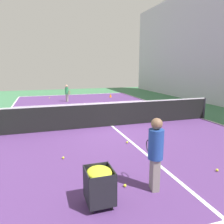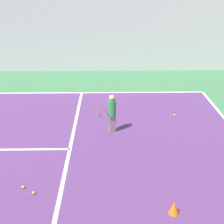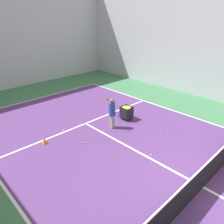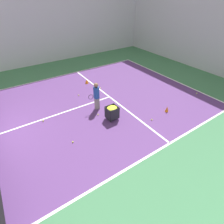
# 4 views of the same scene
# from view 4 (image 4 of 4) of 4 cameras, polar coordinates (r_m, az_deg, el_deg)

# --- Properties ---
(line_baseline_far) EXTENTS (9.80, 0.10, 0.00)m
(line_baseline_far) POSITION_cam_4_polar(r_m,az_deg,el_deg) (14.40, 17.59, 10.75)
(line_baseline_far) COLOR white
(line_baseline_far) RESTS_ON ground
(line_service_far) EXTENTS (9.80, 0.10, 0.00)m
(line_service_far) POSITION_cam_4_polar(r_m,az_deg,el_deg) (11.10, -0.83, 4.98)
(line_service_far) COLOR white
(line_service_far) RESTS_ON ground
(hall_enclosure_far) EXTENTS (16.87, 0.15, 8.60)m
(hall_enclosure_far) POSITION_cam_4_polar(r_m,az_deg,el_deg) (16.34, 29.91, 26.76)
(hall_enclosure_far) COLOR silver
(hall_enclosure_far) RESTS_ON ground
(coach_at_net) EXTENTS (0.37, 0.67, 1.61)m
(coach_at_net) POSITION_cam_4_polar(r_m,az_deg,el_deg) (9.53, -5.12, 5.68)
(coach_at_net) COLOR gray
(coach_at_net) RESTS_ON ground
(ball_cart) EXTENTS (0.52, 0.58, 0.76)m
(ball_cart) POSITION_cam_4_polar(r_m,az_deg,el_deg) (8.88, -0.00, 0.47)
(ball_cart) COLOR black
(ball_cart) RESTS_ON ground
(training_cone_2) EXTENTS (0.25, 0.25, 0.30)m
(training_cone_2) POSITION_cam_4_polar(r_m,az_deg,el_deg) (12.88, -8.26, 9.88)
(training_cone_2) COLOR orange
(training_cone_2) RESTS_ON ground
(training_cone_4) EXTENTS (0.19, 0.19, 0.34)m
(training_cone_4) POSITION_cam_4_polar(r_m,az_deg,el_deg) (10.11, 17.53, 0.93)
(training_cone_4) COLOR orange
(training_cone_4) RESTS_ON ground
(tennis_ball_0) EXTENTS (0.07, 0.07, 0.07)m
(tennis_ball_0) POSITION_cam_4_polar(r_m,az_deg,el_deg) (8.07, -12.67, -9.51)
(tennis_ball_0) COLOR yellow
(tennis_ball_0) RESTS_ON ground
(tennis_ball_1) EXTENTS (0.07, 0.07, 0.07)m
(tennis_ball_1) POSITION_cam_4_polar(r_m,az_deg,el_deg) (9.47, -4.60, -0.85)
(tennis_ball_1) COLOR yellow
(tennis_ball_1) RESTS_ON ground
(tennis_ball_3) EXTENTS (0.07, 0.07, 0.07)m
(tennis_ball_3) POSITION_cam_4_polar(r_m,az_deg,el_deg) (9.32, 12.87, -2.47)
(tennis_ball_3) COLOR yellow
(tennis_ball_3) RESTS_ON ground
(tennis_ball_4) EXTENTS (0.07, 0.07, 0.07)m
(tennis_ball_4) POSITION_cam_4_polar(r_m,az_deg,el_deg) (9.68, -21.56, -2.72)
(tennis_ball_4) COLOR yellow
(tennis_ball_4) RESTS_ON ground
(tennis_ball_7) EXTENTS (0.07, 0.07, 0.07)m
(tennis_ball_7) POSITION_cam_4_polar(r_m,az_deg,el_deg) (12.12, -3.82, 7.85)
(tennis_ball_7) COLOR yellow
(tennis_ball_7) RESTS_ON ground
(tennis_ball_8) EXTENTS (0.07, 0.07, 0.07)m
(tennis_ball_8) POSITION_cam_4_polar(r_m,az_deg,el_deg) (12.69, 25.97, 5.50)
(tennis_ball_8) COLOR yellow
(tennis_ball_8) RESTS_ON ground
(tennis_ball_10) EXTENTS (0.07, 0.07, 0.07)m
(tennis_ball_10) POSITION_cam_4_polar(r_m,az_deg,el_deg) (11.41, -10.82, 5.42)
(tennis_ball_10) COLOR yellow
(tennis_ball_10) RESTS_ON ground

